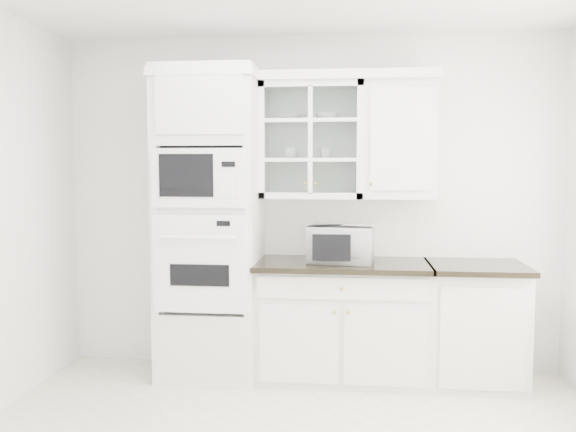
# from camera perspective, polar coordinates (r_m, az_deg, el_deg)

# --- Properties ---
(room_shell) EXTENTS (4.00, 3.50, 2.70)m
(room_shell) POSITION_cam_1_polar(r_m,az_deg,el_deg) (3.66, 0.52, 6.70)
(room_shell) COLOR white
(room_shell) RESTS_ON ground
(oven_column) EXTENTS (0.76, 0.68, 2.40)m
(oven_column) POSITION_cam_1_polar(r_m,az_deg,el_deg) (4.78, -7.30, -0.77)
(oven_column) COLOR silver
(oven_column) RESTS_ON ground
(base_cabinet_run) EXTENTS (1.32, 0.67, 0.92)m
(base_cabinet_run) POSITION_cam_1_polar(r_m,az_deg,el_deg) (4.81, 5.09, -9.65)
(base_cabinet_run) COLOR silver
(base_cabinet_run) RESTS_ON ground
(extra_base_cabinet) EXTENTS (0.72, 0.67, 0.92)m
(extra_base_cabinet) POSITION_cam_1_polar(r_m,az_deg,el_deg) (4.89, 17.05, -9.58)
(extra_base_cabinet) COLOR silver
(extra_base_cabinet) RESTS_ON ground
(upper_cabinet_glass) EXTENTS (0.80, 0.33, 0.90)m
(upper_cabinet_glass) POSITION_cam_1_polar(r_m,az_deg,el_deg) (4.81, 2.24, 7.05)
(upper_cabinet_glass) COLOR silver
(upper_cabinet_glass) RESTS_ON room_shell
(upper_cabinet_solid) EXTENTS (0.55, 0.33, 0.90)m
(upper_cabinet_solid) POSITION_cam_1_polar(r_m,az_deg,el_deg) (4.81, 10.35, 6.98)
(upper_cabinet_solid) COLOR silver
(upper_cabinet_solid) RESTS_ON room_shell
(crown_molding) EXTENTS (2.14, 0.38, 0.07)m
(crown_molding) POSITION_cam_1_polar(r_m,az_deg,el_deg) (4.84, 0.97, 12.81)
(crown_molding) COLOR white
(crown_molding) RESTS_ON room_shell
(countertop_microwave) EXTENTS (0.53, 0.45, 0.28)m
(countertop_microwave) POSITION_cam_1_polar(r_m,az_deg,el_deg) (4.67, 4.99, -2.61)
(countertop_microwave) COLOR white
(countertop_microwave) RESTS_ON base_cabinet_run
(bowl_a) EXTENTS (0.21, 0.21, 0.05)m
(bowl_a) POSITION_cam_1_polar(r_m,az_deg,el_deg) (4.83, 0.16, 9.21)
(bowl_a) COLOR white
(bowl_a) RESTS_ON upper_cabinet_glass
(bowl_b) EXTENTS (0.20, 0.20, 0.06)m
(bowl_b) POSITION_cam_1_polar(r_m,az_deg,el_deg) (4.81, 3.65, 9.28)
(bowl_b) COLOR white
(bowl_b) RESTS_ON upper_cabinet_glass
(cup_a) EXTENTS (0.11, 0.11, 0.09)m
(cup_a) POSITION_cam_1_polar(r_m,az_deg,el_deg) (4.81, 0.18, 5.90)
(cup_a) COLOR white
(cup_a) RESTS_ON upper_cabinet_glass
(cup_b) EXTENTS (0.09, 0.09, 0.09)m
(cup_b) POSITION_cam_1_polar(r_m,az_deg,el_deg) (4.79, 3.54, 5.89)
(cup_b) COLOR white
(cup_b) RESTS_ON upper_cabinet_glass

